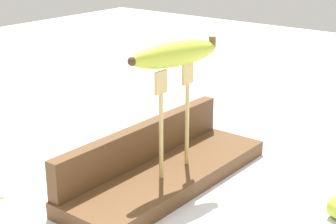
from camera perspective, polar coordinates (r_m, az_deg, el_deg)
ground_plane at (r=0.93m, az=0.00°, el=-7.45°), size 3.00×3.00×0.00m
wooden_board at (r=0.92m, az=0.00°, el=-6.70°), size 0.41×0.13×0.03m
board_backstop at (r=0.93m, az=-2.68°, el=-3.22°), size 0.40×0.02×0.07m
fork_stand_center at (r=0.87m, az=0.69°, el=0.24°), size 0.09×0.01×0.18m
banana_raised_center at (r=0.84m, az=0.71°, el=6.14°), size 0.17×0.08×0.04m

